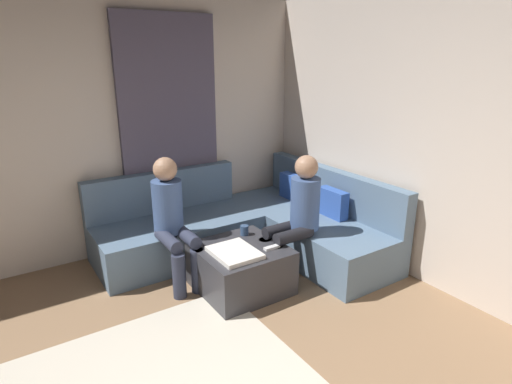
{
  "coord_description": "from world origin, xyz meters",
  "views": [
    {
      "loc": [
        1.54,
        -0.45,
        2.08
      ],
      "look_at": [
        -1.63,
        1.63,
        0.85
      ],
      "focal_mm": 29.72,
      "sensor_mm": 36.0,
      "label": 1
    }
  ],
  "objects_px": {
    "person_on_couch_back": "(297,213)",
    "person_on_couch_side": "(172,217)",
    "ottoman": "(241,268)",
    "coffee_mug": "(244,230)",
    "game_remote": "(272,248)",
    "sectional_couch": "(252,227)"
  },
  "relations": [
    {
      "from": "game_remote",
      "to": "person_on_couch_back",
      "type": "xyz_separation_m",
      "value": [
        -0.11,
        0.37,
        0.23
      ]
    },
    {
      "from": "coffee_mug",
      "to": "person_on_couch_side",
      "type": "relative_size",
      "value": 0.08
    },
    {
      "from": "ottoman",
      "to": "coffee_mug",
      "type": "height_order",
      "value": "coffee_mug"
    },
    {
      "from": "sectional_couch",
      "to": "game_remote",
      "type": "xyz_separation_m",
      "value": [
        0.8,
        -0.31,
        0.15
      ]
    },
    {
      "from": "person_on_couch_back",
      "to": "coffee_mug",
      "type": "bearing_deg",
      "value": 54.26
    },
    {
      "from": "sectional_couch",
      "to": "game_remote",
      "type": "relative_size",
      "value": 17.0
    },
    {
      "from": "person_on_couch_side",
      "to": "coffee_mug",
      "type": "bearing_deg",
      "value": 157.75
    },
    {
      "from": "person_on_couch_side",
      "to": "person_on_couch_back",
      "type": "bearing_deg",
      "value": 152.01
    },
    {
      "from": "sectional_couch",
      "to": "game_remote",
      "type": "bearing_deg",
      "value": -21.14
    },
    {
      "from": "person_on_couch_back",
      "to": "person_on_couch_side",
      "type": "xyz_separation_m",
      "value": [
        -0.55,
        -1.03,
        0.0
      ]
    },
    {
      "from": "ottoman",
      "to": "coffee_mug",
      "type": "distance_m",
      "value": 0.38
    },
    {
      "from": "game_remote",
      "to": "person_on_couch_back",
      "type": "height_order",
      "value": "person_on_couch_back"
    },
    {
      "from": "person_on_couch_side",
      "to": "sectional_couch",
      "type": "bearing_deg",
      "value": -171.39
    },
    {
      "from": "game_remote",
      "to": "person_on_couch_side",
      "type": "height_order",
      "value": "person_on_couch_side"
    },
    {
      "from": "sectional_couch",
      "to": "person_on_couch_back",
      "type": "height_order",
      "value": "person_on_couch_back"
    },
    {
      "from": "sectional_couch",
      "to": "game_remote",
      "type": "distance_m",
      "value": 0.87
    },
    {
      "from": "ottoman",
      "to": "person_on_couch_side",
      "type": "xyz_separation_m",
      "value": [
        -0.48,
        -0.44,
        0.45
      ]
    },
    {
      "from": "coffee_mug",
      "to": "ottoman",
      "type": "bearing_deg",
      "value": -39.29
    },
    {
      "from": "game_remote",
      "to": "sectional_couch",
      "type": "bearing_deg",
      "value": 158.86
    },
    {
      "from": "person_on_couch_back",
      "to": "person_on_couch_side",
      "type": "bearing_deg",
      "value": 62.01
    },
    {
      "from": "coffee_mug",
      "to": "person_on_couch_back",
      "type": "bearing_deg",
      "value": 54.26
    },
    {
      "from": "coffee_mug",
      "to": "person_on_couch_side",
      "type": "height_order",
      "value": "person_on_couch_side"
    }
  ]
}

